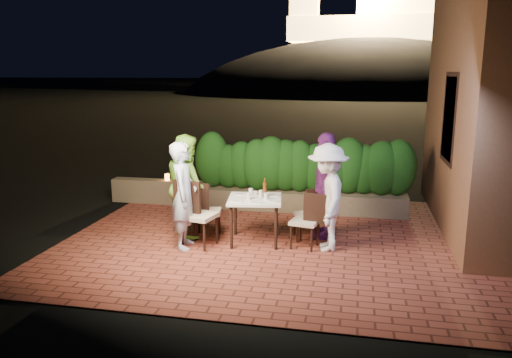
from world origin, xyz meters
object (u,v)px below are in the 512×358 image
(diner_white, at_px, (327,197))
(parapet_lamp, at_px, (167,177))
(diner_green, at_px, (187,185))
(diner_purple, at_px, (326,186))
(dining_table, at_px, (255,220))
(chair_right_back, at_px, (307,214))
(bowl, at_px, (254,193))
(diner_blue, at_px, (184,195))
(chair_right_front, at_px, (305,220))
(chair_left_back, at_px, (208,210))
(chair_left_front, at_px, (199,214))
(beer_bottle, at_px, (265,188))

(diner_white, bearing_deg, parapet_lamp, -129.94)
(diner_green, distance_m, diner_purple, 2.35)
(dining_table, relative_size, chair_right_back, 1.02)
(diner_purple, bearing_deg, bowl, -80.41)
(dining_table, xyz_separation_m, chair_right_back, (0.82, 0.41, 0.04))
(diner_blue, xyz_separation_m, parapet_lamp, (-1.29, 2.53, -0.29))
(dining_table, distance_m, chair_right_front, 0.84)
(chair_right_back, xyz_separation_m, diner_blue, (-1.87, -0.88, 0.44))
(dining_table, relative_size, diner_blue, 0.50)
(chair_left_back, bearing_deg, bowl, 0.56)
(dining_table, bearing_deg, diner_blue, -155.85)
(chair_left_front, bearing_deg, parapet_lamp, 134.17)
(bowl, bearing_deg, parapet_lamp, 141.60)
(chair_left_front, distance_m, chair_right_front, 1.70)
(beer_bottle, relative_size, diner_white, 0.19)
(diner_green, distance_m, parapet_lamp, 2.26)
(dining_table, xyz_separation_m, beer_bottle, (0.15, 0.08, 0.54))
(bowl, bearing_deg, beer_bottle, -40.05)
(beer_bottle, height_order, chair_left_back, beer_bottle)
(bowl, xyz_separation_m, chair_right_front, (0.91, -0.37, -0.32))
(diner_blue, bearing_deg, chair_right_back, -74.18)
(diner_white, bearing_deg, dining_table, -103.41)
(bowl, bearing_deg, chair_left_back, -167.74)
(beer_bottle, xyz_separation_m, chair_right_back, (0.67, 0.33, -0.49))
(chair_right_front, bearing_deg, chair_right_back, -77.18)
(bowl, relative_size, diner_blue, 0.09)
(chair_left_back, xyz_separation_m, diner_purple, (1.96, 0.39, 0.44))
(dining_table, bearing_deg, chair_right_front, -6.80)
(chair_right_front, distance_m, diner_green, 2.09)
(bowl, bearing_deg, diner_purple, 10.63)
(chair_left_front, distance_m, parapet_lamp, 2.86)
(chair_right_back, height_order, diner_green, diner_green)
(chair_left_back, xyz_separation_m, parapet_lamp, (-1.50, 1.96, 0.10))
(beer_bottle, relative_size, bowl, 2.14)
(chair_right_front, relative_size, diner_purple, 0.50)
(chair_right_back, bearing_deg, beer_bottle, 0.40)
(diner_green, height_order, diner_purple, diner_purple)
(diner_green, height_order, diner_white, diner_green)
(dining_table, height_order, chair_left_back, chair_left_back)
(diner_blue, height_order, diner_green, diner_green)
(dining_table, relative_size, parapet_lamp, 6.14)
(bowl, distance_m, chair_right_back, 0.97)
(diner_blue, distance_m, diner_white, 2.27)
(beer_bottle, xyz_separation_m, bowl, (-0.23, 0.19, -0.14))
(chair_left_front, bearing_deg, bowl, 52.39)
(chair_left_back, distance_m, diner_green, 0.55)
(chair_left_back, bearing_deg, chair_right_front, -18.62)
(chair_right_front, height_order, diner_green, diner_green)
(chair_right_back, distance_m, diner_purple, 0.57)
(bowl, distance_m, chair_right_front, 1.03)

